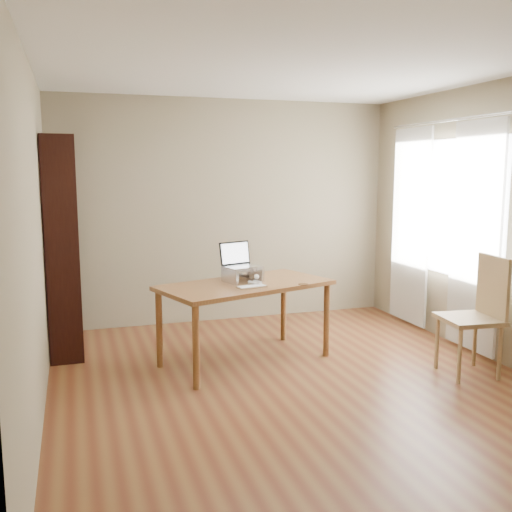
{
  "coord_description": "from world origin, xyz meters",
  "views": [
    {
      "loc": [
        -1.73,
        -4.25,
        1.78
      ],
      "look_at": [
        -0.14,
        0.67,
        1.0
      ],
      "focal_mm": 40.0,
      "sensor_mm": 36.0,
      "label": 1
    }
  ],
  "objects": [
    {
      "name": "room",
      "position": [
        0.03,
        0.01,
        1.3
      ],
      "size": [
        4.04,
        4.54,
        2.64
      ],
      "color": "#5D2B18",
      "rests_on": "ground"
    },
    {
      "name": "bookshelf",
      "position": [
        -1.83,
        1.55,
        1.05
      ],
      "size": [
        0.3,
        0.9,
        2.1
      ],
      "color": "black",
      "rests_on": "ground"
    },
    {
      "name": "curtains",
      "position": [
        1.92,
        0.8,
        1.17
      ],
      "size": [
        0.03,
        1.9,
        2.25
      ],
      "color": "white",
      "rests_on": "ground"
    },
    {
      "name": "desk",
      "position": [
        -0.24,
        0.69,
        0.67
      ],
      "size": [
        1.73,
        1.23,
        0.75
      ],
      "rotation": [
        0.0,
        0.0,
        0.32
      ],
      "color": "brown",
      "rests_on": "ground"
    },
    {
      "name": "laptop_stand",
      "position": [
        -0.24,
        0.77,
        0.83
      ],
      "size": [
        0.32,
        0.25,
        0.13
      ],
      "rotation": [
        0.0,
        0.0,
        0.32
      ],
      "color": "silver",
      "rests_on": "desk"
    },
    {
      "name": "laptop",
      "position": [
        -0.24,
        0.83,
        0.94
      ],
      "size": [
        0.38,
        0.37,
        0.23
      ],
      "rotation": [
        0.0,
        0.0,
        0.32
      ],
      "color": "silver",
      "rests_on": "laptop_stand"
    },
    {
      "name": "keyboard",
      "position": [
        -0.25,
        0.47,
        0.76
      ],
      "size": [
        0.28,
        0.17,
        0.02
      ],
      "rotation": [
        0.0,
        0.0,
        0.21
      ],
      "color": "silver",
      "rests_on": "desk"
    },
    {
      "name": "coaster",
      "position": [
        0.24,
        0.47,
        0.75
      ],
      "size": [
        0.09,
        0.09,
        0.01
      ],
      "primitive_type": "cylinder",
      "color": "brown",
      "rests_on": "desk"
    },
    {
      "name": "cat",
      "position": [
        -0.22,
        0.8,
        0.82
      ],
      "size": [
        0.25,
        0.49,
        0.16
      ],
      "rotation": [
        0.0,
        0.0,
        0.35
      ],
      "color": "#473D37",
      "rests_on": "desk"
    },
    {
      "name": "chair",
      "position": [
        1.6,
        -0.24,
        0.57
      ],
      "size": [
        0.52,
        0.52,
        1.05
      ],
      "rotation": [
        0.0,
        0.0,
        -0.12
      ],
      "color": "#9F8556",
      "rests_on": "ground"
    }
  ]
}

